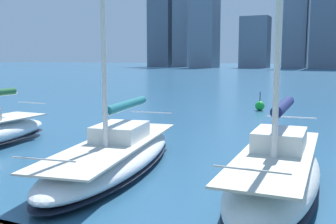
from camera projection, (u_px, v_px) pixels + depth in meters
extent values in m
cube|color=slate|center=(329.00, 2.00, 151.61)|extent=(12.67, 8.40, 50.69)
cube|color=slate|center=(297.00, 7.00, 160.35)|extent=(9.21, 11.26, 49.45)
cube|color=slate|center=(255.00, 42.00, 162.24)|extent=(11.39, 9.20, 20.85)
cube|color=slate|center=(205.00, 32.00, 162.37)|extent=(9.98, 10.84, 28.96)
cube|color=slate|center=(183.00, 6.00, 177.50)|extent=(7.37, 7.27, 54.29)
cube|color=slate|center=(163.00, 29.00, 185.98)|extent=(10.92, 11.56, 35.37)
ellipsoid|color=white|center=(276.00, 177.00, 10.86)|extent=(2.51, 8.02, 1.24)
ellipsoid|color=black|center=(275.00, 188.00, 10.91)|extent=(2.52, 8.06, 0.10)
cube|color=beige|center=(277.00, 154.00, 10.78)|extent=(2.07, 7.06, 0.06)
cube|color=silver|center=(280.00, 139.00, 11.17)|extent=(1.42, 1.79, 0.55)
cylinder|color=silver|center=(283.00, 110.00, 11.61)|extent=(0.22, 3.35, 0.12)
cylinder|color=navy|center=(283.00, 106.00, 11.59)|extent=(0.41, 3.08, 0.32)
cylinder|color=silver|center=(251.00, 170.00, 7.37)|extent=(1.48, 0.08, 0.04)
cylinder|color=silver|center=(291.00, 117.00, 13.97)|extent=(1.71, 0.09, 0.04)
ellipsoid|color=white|center=(115.00, 157.00, 13.63)|extent=(4.17, 9.69, 0.93)
ellipsoid|color=black|center=(115.00, 164.00, 13.67)|extent=(4.19, 9.74, 0.10)
cube|color=beige|center=(114.00, 143.00, 13.57)|extent=(3.51, 8.50, 0.06)
cube|color=silver|center=(120.00, 132.00, 14.06)|extent=(1.90, 2.30, 0.55)
cylinder|color=silver|center=(127.00, 108.00, 14.63)|extent=(0.78, 3.90, 0.12)
cylinder|color=#19606B|center=(127.00, 105.00, 14.61)|extent=(0.93, 3.63, 0.32)
cylinder|color=silver|center=(43.00, 159.00, 9.37)|extent=(1.69, 0.33, 0.04)
cylinder|color=silver|center=(151.00, 112.00, 17.53)|extent=(1.95, 0.37, 0.04)
cylinder|color=silver|center=(32.00, 103.00, 19.76)|extent=(1.81, 0.05, 0.04)
sphere|color=green|center=(260.00, 106.00, 29.33)|extent=(0.70, 0.70, 0.70)
cylinder|color=black|center=(260.00, 96.00, 29.24)|extent=(0.06, 0.06, 0.70)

